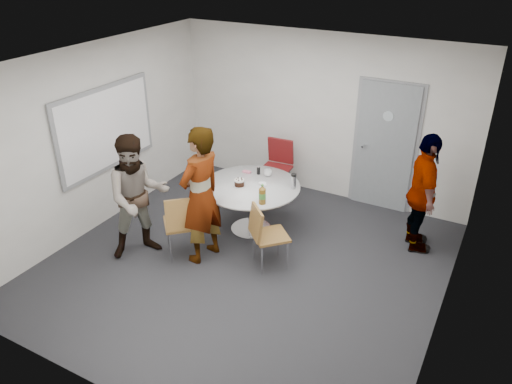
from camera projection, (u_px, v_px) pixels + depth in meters
The scene contains 15 objects.
floor at pixel (246, 264), 6.79m from camera, with size 5.00×5.00×0.00m, color #222226.
ceiling at pixel (244, 64), 5.55m from camera, with size 5.00×5.00×0.00m, color silver.
wall_back at pixel (321, 116), 8.12m from camera, with size 5.00×5.00×0.00m, color silver.
wall_left at pixel (95, 139), 7.23m from camera, with size 5.00×5.00×0.00m, color silver.
wall_right at pixel (457, 224), 5.11m from camera, with size 5.00×5.00×0.00m, color silver.
wall_front at pixel (99, 285), 4.22m from camera, with size 5.00×5.00×0.00m, color silver.
door at pixel (385, 147), 7.79m from camera, with size 1.02×0.17×2.12m.
whiteboard at pixel (106, 128), 7.32m from camera, with size 0.04×1.90×1.25m.
table at pixel (252, 192), 7.27m from camera, with size 1.43×1.43×1.03m.
chair_near_left at pixel (182, 220), 6.65m from camera, with size 0.67×0.67×0.97m.
chair_near_right at pixel (264, 231), 6.49m from camera, with size 0.63×0.63×0.90m.
chair_far at pixel (278, 162), 8.34m from camera, with size 0.50×0.53×0.98m.
person_main at pixel (201, 196), 6.51m from camera, with size 0.69×0.46×1.90m, color #A5C6EA.
person_left at pixel (138, 197), 6.65m from camera, with size 0.85×0.66×1.75m, color white.
person_right at pixel (423, 194), 6.76m from camera, with size 1.01×0.42×1.72m, color black.
Camera 1 is at (2.78, -4.83, 3.99)m, focal length 35.00 mm.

